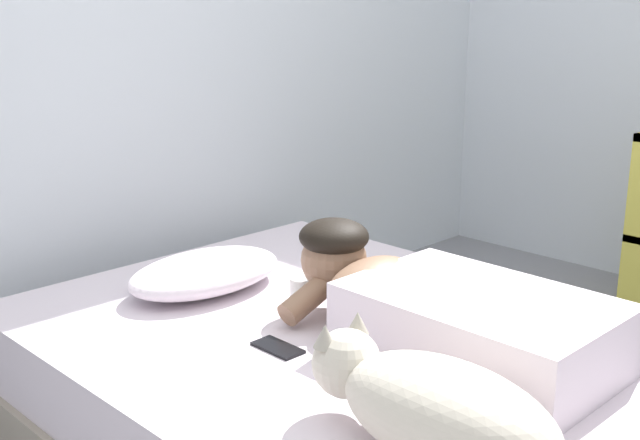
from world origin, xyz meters
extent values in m
cube|color=gray|center=(0.05, 0.21, 0.08)|extent=(1.40, 2.07, 0.15)
cube|color=silver|center=(0.05, 0.21, 0.26)|extent=(1.36, 2.01, 0.21)
ellipsoid|color=silver|center=(-0.03, 0.84, 0.42)|extent=(0.52, 0.32, 0.11)
cube|color=silver|center=(0.13, -0.05, 0.46)|extent=(0.42, 0.64, 0.18)
ellipsoid|color=#8C664C|center=(0.13, 0.29, 0.48)|extent=(0.32, 0.20, 0.16)
sphere|color=#8C664C|center=(0.13, 0.45, 0.52)|extent=(0.19, 0.19, 0.19)
ellipsoid|color=black|center=(0.13, 0.45, 0.59)|extent=(0.20, 0.20, 0.10)
cylinder|color=#8C664C|center=(0.03, 0.43, 0.45)|extent=(0.23, 0.07, 0.14)
cylinder|color=#8C664C|center=(0.23, 0.43, 0.45)|extent=(0.23, 0.07, 0.14)
ellipsoid|color=beige|center=(-0.28, -0.26, 0.47)|extent=(0.26, 0.48, 0.20)
sphere|color=beige|center=(-0.29, 0.00, 0.49)|extent=(0.15, 0.15, 0.15)
cone|color=#A79F8E|center=(-0.33, 0.02, 0.56)|extent=(0.05, 0.05, 0.05)
cone|color=#A79F8E|center=(-0.23, 0.02, 0.56)|extent=(0.05, 0.05, 0.05)
cylinder|color=white|center=(0.11, 0.55, 0.41)|extent=(0.09, 0.09, 0.07)
torus|color=white|center=(0.17, 0.55, 0.41)|extent=(0.05, 0.01, 0.05)
cube|color=black|center=(-0.17, 0.35, 0.37)|extent=(0.07, 0.14, 0.01)
camera|label=1|loc=(-1.42, -1.06, 1.23)|focal=44.58mm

